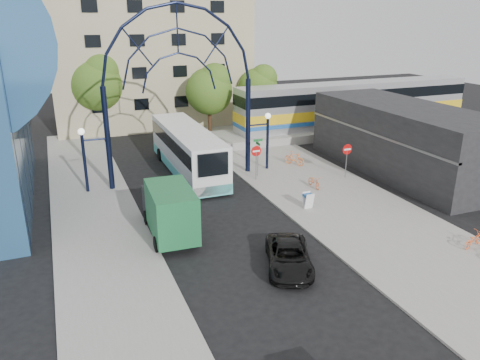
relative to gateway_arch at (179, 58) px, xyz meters
name	(u,v)px	position (x,y,z in m)	size (l,w,h in m)	color
ground	(265,275)	(0.00, -14.00, -8.56)	(120.00, 120.00, 0.00)	black
sidewalk_east	(360,215)	(8.00, -10.00, -8.50)	(8.00, 56.00, 0.12)	gray
plaza_west	(104,243)	(-6.50, -8.00, -8.50)	(5.00, 50.00, 0.12)	gray
gateway_arch	(179,58)	(0.00, 0.00, 0.00)	(13.64, 0.44, 12.10)	black
stop_sign	(256,154)	(4.80, -2.00, -6.56)	(0.80, 0.07, 2.50)	slate
do_not_enter_sign	(347,153)	(11.00, -4.00, -6.58)	(0.76, 0.07, 2.48)	slate
street_name_sign	(258,150)	(5.20, -1.40, -6.43)	(0.70, 0.70, 2.80)	slate
sandwich_board	(308,199)	(5.60, -8.02, -7.81)	(0.55, 0.61, 0.99)	white
commercial_block_east	(404,139)	(16.00, -4.00, -6.06)	(6.00, 16.00, 5.00)	black
apartment_block	(147,57)	(2.00, 20.97, -1.55)	(20.00, 12.10, 14.00)	tan
train_platform	(353,128)	(20.00, 8.00, -8.16)	(32.00, 5.00, 0.80)	gray
train_car	(355,103)	(20.00, 8.00, -5.66)	(25.10, 3.05, 4.20)	#B7B7BC
tree_north_a	(211,88)	(6.12, 11.93, -3.95)	(4.48, 4.48, 7.00)	#382314
tree_north_b	(97,81)	(-3.88, 15.93, -3.29)	(5.12, 5.12, 8.00)	#382314
tree_north_c	(259,86)	(12.12, 13.93, -4.28)	(4.16, 4.16, 6.50)	#382314
city_bus	(187,150)	(0.83, 1.73, -6.80)	(2.98, 12.30, 3.37)	white
green_truck	(169,209)	(-3.02, -8.17, -7.10)	(2.46, 5.86, 2.91)	black
black_suv	(289,257)	(1.30, -13.79, -7.95)	(2.00, 4.33, 1.20)	black
bike_near_a	(314,182)	(7.83, -4.99, -8.02)	(0.55, 1.58, 0.83)	orange
bike_near_b	(294,158)	(8.96, 0.00, -7.90)	(0.50, 1.77, 1.07)	orange
bike_far_a	(474,239)	(10.89, -15.56, -8.04)	(0.53, 1.52, 0.80)	orange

